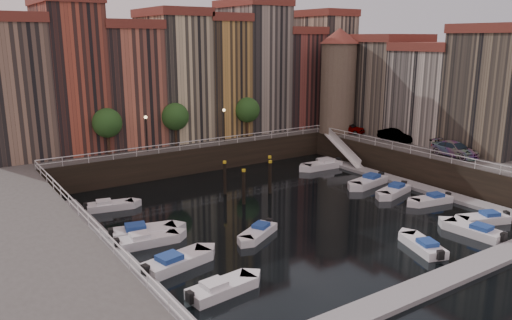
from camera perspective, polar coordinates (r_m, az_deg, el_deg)
ground at (r=46.35m, az=2.93°, el=-5.79°), size 200.00×200.00×0.00m
quay_far at (r=67.79m, az=-10.29°, el=1.63°), size 80.00×20.00×3.00m
quay_right at (r=64.96m, az=24.30°, el=0.08°), size 20.00×36.00×3.00m
dock_left at (r=38.55m, az=-16.14°, el=-10.24°), size 2.00×28.00×0.35m
dock_right at (r=56.44m, az=16.88°, el=-2.60°), size 2.00×28.00×0.35m
dock_near at (r=35.27m, az=20.10°, el=-12.89°), size 30.00×2.00×0.35m
mountains at (r=147.79m, az=-23.22°, el=9.74°), size 145.00×100.00×18.00m
far_terrace at (r=65.62m, az=-7.07°, el=9.69°), size 48.70×10.30×17.50m
right_terrace at (r=65.68m, az=20.01°, el=7.76°), size 9.30×24.30×14.00m
corner_tower at (r=67.88m, az=9.37°, el=9.11°), size 5.20×5.20×13.80m
promenade_trees at (r=59.34m, az=-8.64°, el=4.97°), size 21.20×3.20×5.20m
street_lamps at (r=58.70m, az=-7.90°, el=4.22°), size 10.36×0.36×4.18m
railings at (r=49.09m, az=-0.42°, el=-0.04°), size 36.08×34.04×0.52m
gangway at (r=63.87m, az=9.92°, el=1.28°), size 2.78×8.32×3.73m
mooring_pilings at (r=50.44m, az=-0.41°, el=-2.17°), size 5.57×4.14×3.78m
boat_left_0 at (r=32.05m, az=-4.07°, el=-14.44°), size 4.87×2.19×1.10m
boat_left_1 at (r=35.70m, az=-9.13°, el=-11.44°), size 5.37×2.83×1.20m
boat_left_2 at (r=39.78m, az=-12.41°, el=-8.92°), size 4.92×2.20×1.11m
boat_left_3 at (r=41.34m, az=-12.83°, el=-8.02°), size 5.39×3.01×1.21m
boat_left_4 at (r=48.49m, az=-16.45°, el=-5.04°), size 4.54×2.43×1.02m
boat_right_0 at (r=47.55m, az=24.66°, el=-6.12°), size 4.64×3.10×1.05m
boat_right_1 at (r=51.08m, az=19.43°, el=-4.31°), size 4.52×2.32×1.01m
boat_right_2 at (r=52.83m, az=15.52°, el=-3.39°), size 4.90×2.86×1.10m
boat_right_3 at (r=55.33m, az=12.77°, el=-2.41°), size 5.39×2.80×1.21m
boat_right_4 at (r=61.49m, az=7.64°, el=-0.57°), size 5.28×2.14×1.20m
boat_near_2 at (r=39.97m, az=18.58°, el=-9.27°), size 2.95×4.61×1.04m
boat_near_3 at (r=44.29m, az=23.75°, el=-7.42°), size 2.14×4.95×1.12m
car_a at (r=67.90m, az=10.54°, el=3.56°), size 3.05×4.67×1.48m
car_b at (r=63.94m, az=15.73°, el=2.68°), size 1.94×4.79×1.55m
car_c at (r=57.74m, az=21.78°, el=1.06°), size 2.40×5.47×1.57m
boat_extra_754 at (r=40.49m, az=0.29°, el=-8.24°), size 4.30×3.30×0.99m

